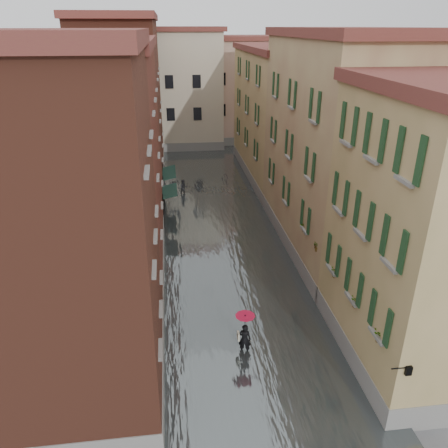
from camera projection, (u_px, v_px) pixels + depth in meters
ground at (248, 337)px, 20.90m from camera, size 120.00×120.00×0.00m
floodwater at (218, 224)px, 32.59m from camera, size 10.00×60.00×0.20m
building_left_near at (69, 243)px, 15.60m from camera, size 6.00×8.00×13.00m
building_left_mid at (107, 162)px, 25.64m from camera, size 6.00×14.00×12.50m
building_left_far at (126, 107)px, 38.87m from camera, size 6.00×16.00×14.00m
building_right_near at (432, 240)px, 17.50m from camera, size 6.00×8.00×11.50m
building_right_mid at (336, 151)px, 27.12m from camera, size 6.00×14.00×13.00m
building_right_far at (278, 117)px, 40.97m from camera, size 6.00×16.00×11.50m
building_end_cream at (169, 90)px, 52.17m from camera, size 12.00×9.00×13.00m
building_end_pink at (241, 91)px, 55.20m from camera, size 10.00×9.00×12.00m
awning_near at (169, 192)px, 31.98m from camera, size 1.09×2.71×2.80m
awning_far at (169, 173)px, 35.96m from camera, size 1.09×3.41×2.80m
wall_lantern at (407, 370)px, 14.72m from camera, size 0.71×0.22×0.35m
window_planters at (336, 265)px, 20.18m from camera, size 0.59×10.43×0.84m
pedestrian_main at (245, 331)px, 19.35m from camera, size 0.88×0.88×2.06m
pedestrian_far at (184, 188)px, 37.91m from camera, size 0.82×0.70×1.46m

